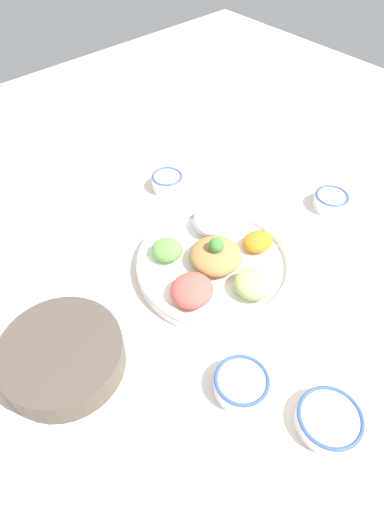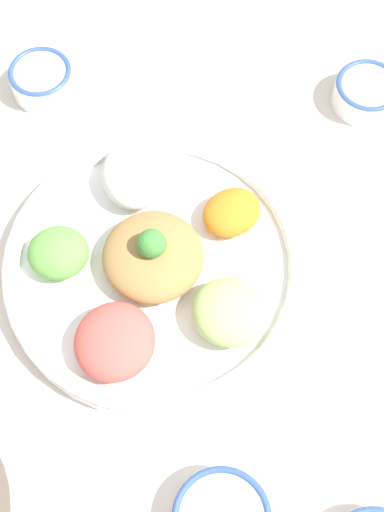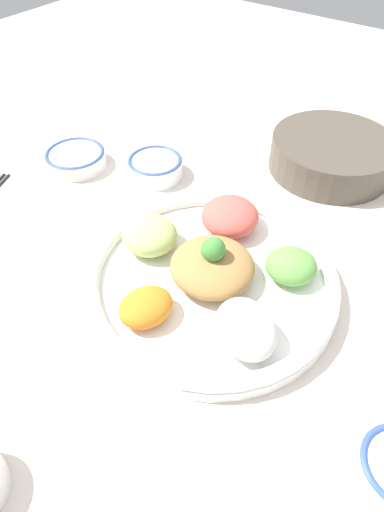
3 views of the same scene
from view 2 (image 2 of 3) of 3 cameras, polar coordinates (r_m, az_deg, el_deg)
name	(u,v)px [view 2 (image 2 of 3)]	position (r m, az deg, el deg)	size (l,w,h in m)	color
ground_plane	(170,291)	(0.84, -1.78, -2.85)	(2.40, 2.40, 0.00)	silver
salad_platter	(153,265)	(0.83, -3.10, -0.71)	(0.35, 0.35, 0.09)	white
sauce_bowl_dark	(42,79)	(1.00, -11.92, 13.68)	(0.08, 0.08, 0.04)	white
rice_bowl_plain	(367,92)	(0.99, 13.79, 12.62)	(0.09, 0.09, 0.04)	white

